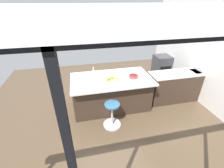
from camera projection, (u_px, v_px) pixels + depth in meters
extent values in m
plane|color=brown|center=(111.00, 109.00, 4.45)|extent=(7.25, 7.25, 0.00)
cube|color=black|center=(222.00, 34.00, 0.79)|extent=(5.12, 0.06, 0.06)
cube|color=silver|center=(207.00, 56.00, 4.31)|extent=(0.12, 5.58, 2.77)
cube|color=#38281E|center=(186.00, 85.00, 4.78)|extent=(2.44, 0.60, 0.87)
cube|color=silver|center=(190.00, 72.00, 4.56)|extent=(2.44, 0.60, 0.03)
cube|color=#38383D|center=(198.00, 73.00, 4.64)|extent=(0.44, 0.36, 0.12)
cylinder|color=#B7B7BC|center=(197.00, 65.00, 4.67)|extent=(0.02, 0.02, 0.28)
cube|color=#38383D|center=(162.00, 66.00, 6.11)|extent=(0.60, 0.60, 0.87)
cube|color=black|center=(165.00, 70.00, 5.87)|extent=(0.44, 0.01, 0.32)
cube|color=#38281E|center=(111.00, 93.00, 4.36)|extent=(2.08, 0.99, 0.90)
cube|color=silver|center=(112.00, 79.00, 4.09)|extent=(2.14, 1.19, 0.04)
cylinder|color=#B7B7BC|center=(112.00, 124.00, 3.88)|extent=(0.44, 0.44, 0.03)
cylinder|color=#B7B7BC|center=(112.00, 115.00, 3.73)|extent=(0.05, 0.05, 0.59)
cylinder|color=#336084|center=(112.00, 105.00, 3.58)|extent=(0.36, 0.36, 0.04)
cube|color=tan|center=(112.00, 79.00, 4.01)|extent=(0.36, 0.24, 0.02)
sphere|color=gold|center=(112.00, 77.00, 4.02)|extent=(0.08, 0.08, 0.08)
sphere|color=#609E2D|center=(108.00, 79.00, 3.93)|extent=(0.08, 0.08, 0.08)
cylinder|color=silver|center=(94.00, 74.00, 4.04)|extent=(0.06, 0.06, 0.22)
cylinder|color=silver|center=(93.00, 69.00, 3.97)|extent=(0.03, 0.03, 0.08)
cylinder|color=#B7B7BC|center=(93.00, 68.00, 3.94)|extent=(0.03, 0.03, 0.02)
cylinder|color=#993833|center=(133.00, 76.00, 4.11)|extent=(0.24, 0.24, 0.07)
cylinder|color=#4C1C19|center=(133.00, 76.00, 4.11)|extent=(0.20, 0.20, 0.04)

